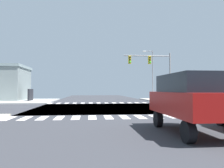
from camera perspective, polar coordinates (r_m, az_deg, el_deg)
name	(u,v)px	position (r m, az deg, el deg)	size (l,w,h in m)	color
ground	(110,108)	(21.22, -0.61, -6.15)	(90.00, 90.00, 0.05)	#33343A
sidewalk_corner_ne	(186,100)	(36.31, 18.48, -3.96)	(12.00, 12.00, 0.14)	#B2ADA3
sidewalk_corner_nw	(12,101)	(34.89, -24.41, -4.01)	(12.00, 12.00, 0.14)	#ACAEAA
crosswalk_near	(116,117)	(13.97, 1.14, -8.50)	(13.50, 2.00, 0.01)	silver
crosswalk_far	(102,103)	(28.46, -2.46, -4.88)	(13.50, 2.00, 0.01)	silver
traffic_signal_mast	(152,66)	(29.16, 10.35, 4.60)	(6.17, 0.55, 6.48)	gray
street_lamp	(151,70)	(36.60, 10.04, 3.45)	(1.78, 0.32, 8.06)	gray
suv_queued_1	(189,98)	(9.28, 19.29, -3.38)	(1.96, 4.60, 2.34)	black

